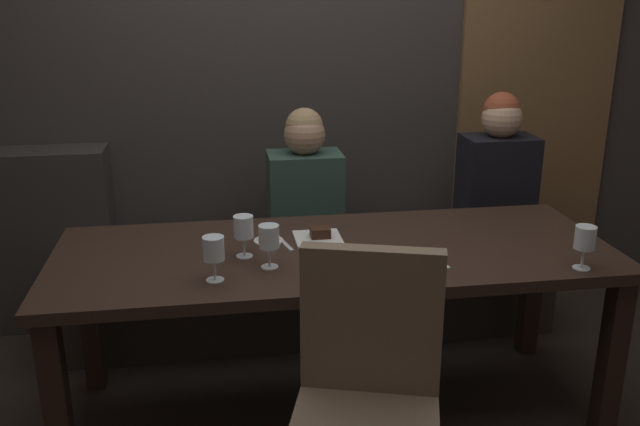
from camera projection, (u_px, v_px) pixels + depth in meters
The scene contains 17 objects.
ground at pixel (334, 409), 2.94m from camera, with size 9.00×9.00×0.00m, color black.
back_wall_tiled at pixel (296, 31), 3.62m from camera, with size 6.00×0.12×3.00m, color #383330.
arched_door at pixel (540, 55), 3.79m from camera, with size 0.90×0.05×2.55m.
back_counter at pixel (5, 241), 3.54m from camera, with size 1.10×0.28×0.95m, color #2F2B29.
dining_table at pixel (335, 269), 2.74m from camera, with size 2.20×0.84×0.74m.
banquette_bench at pixel (311, 292), 3.53m from camera, with size 2.50×0.44×0.45m.
chair_near_side at pixel (367, 390), 2.09m from camera, with size 0.55×0.55×0.98m.
diner_redhead at pixel (305, 186), 3.37m from camera, with size 0.36×0.24×0.73m.
diner_bearded at pixel (497, 174), 3.47m from camera, with size 0.36×0.24×0.79m.
wine_glass_center_front at pixel (269, 239), 2.50m from camera, with size 0.08×0.08×0.16m.
wine_glass_near_left at pixel (214, 250), 2.38m from camera, with size 0.08×0.08×0.16m.
wine_glass_far_left at pixel (585, 240), 2.49m from camera, with size 0.08×0.08×0.16m.
wine_glass_end_right at pixel (243, 228), 2.60m from camera, with size 0.08×0.08×0.16m.
espresso_cup at pixel (268, 236), 2.78m from camera, with size 0.12×0.12×0.06m.
dessert_plate at pixel (319, 236), 2.81m from camera, with size 0.19×0.19×0.05m.
fork_on_table at pixel (285, 244), 2.76m from camera, with size 0.02×0.17×0.01m, color silver.
folded_napkin at pixel (430, 266), 2.54m from camera, with size 0.11×0.10×0.01m, color silver.
Camera 1 is at (-0.45, -2.49, 1.73)m, focal length 38.50 mm.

